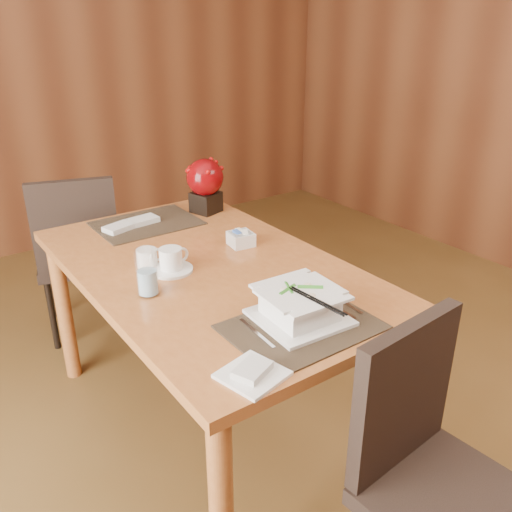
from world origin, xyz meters
TOP-DOWN VIEW (x-y plane):
  - back_wall at (0.00, 3.00)m, footprint 5.00×0.02m
  - dining_table at (0.00, 0.60)m, footprint 0.90×1.50m
  - placemat_near at (0.00, 0.05)m, footprint 0.45×0.33m
  - placemat_far at (0.00, 1.15)m, footprint 0.45×0.33m
  - soup_setting at (0.02, 0.09)m, footprint 0.28×0.28m
  - coffee_cup at (-0.14, 0.64)m, footprint 0.16×0.16m
  - water_glass at (-0.29, 0.52)m, footprint 0.10×0.10m
  - creamer_jug at (-0.20, 0.72)m, footprint 0.10×0.10m
  - sugar_caddy at (0.21, 0.69)m, footprint 0.10×0.10m
  - berry_decor at (0.31, 1.14)m, footprint 0.18×0.18m
  - napkins_far at (-0.07, 1.15)m, footprint 0.27×0.14m
  - bread_plate at (-0.26, -0.06)m, footprint 0.19×0.19m
  - near_chair at (0.10, -0.39)m, footprint 0.45×0.45m
  - far_chair at (-0.19, 1.61)m, footprint 0.53×0.53m

SIDE VIEW (x-z plane):
  - near_chair at x=0.10m, z-range 0.06..0.95m
  - far_chair at x=-0.19m, z-range 0.06..0.97m
  - dining_table at x=0.00m, z-range 0.28..1.03m
  - placemat_near at x=0.00m, z-range 0.75..0.76m
  - placemat_far at x=0.00m, z-range 0.75..0.76m
  - bread_plate at x=-0.26m, z-range 0.75..0.76m
  - napkins_far at x=-0.07m, z-range 0.76..0.78m
  - sugar_caddy at x=0.21m, z-range 0.75..0.81m
  - creamer_jug at x=-0.20m, z-range 0.75..0.82m
  - coffee_cup at x=-0.14m, z-range 0.74..0.83m
  - soup_setting at x=0.02m, z-range 0.75..0.86m
  - water_glass at x=-0.29m, z-range 0.75..0.92m
  - berry_decor at x=0.31m, z-range 0.77..1.03m
  - back_wall at x=0.00m, z-range 0.00..2.80m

